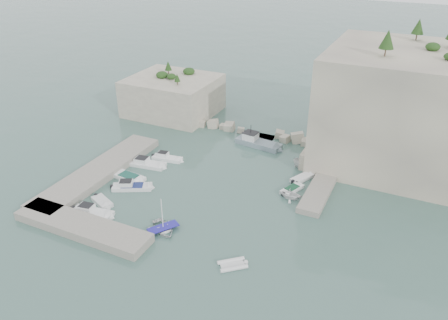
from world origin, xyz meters
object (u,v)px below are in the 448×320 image
at_px(motorboat_a, 167,160).
at_px(motorboat_e, 102,204).
at_px(tender_east_c, 302,179).
at_px(motorboat_d, 132,189).
at_px(tender_east_b, 292,191).
at_px(motorboat_c, 129,179).
at_px(motorboat_b, 147,166).
at_px(tender_east_a, 290,198).
at_px(rowboat, 163,231).
at_px(tender_east_d, 308,169).
at_px(work_boat, 258,146).
at_px(inflatable_dinghy, 232,266).
at_px(motorboat_f, 93,214).

height_order(motorboat_a, motorboat_e, motorboat_a).
xyz_separation_m(motorboat_a, tender_east_c, (20.83, 3.31, 0.00)).
distance_m(motorboat_d, motorboat_e, 4.94).
bearing_deg(tender_east_b, motorboat_e, 143.76).
distance_m(motorboat_c, tender_east_b, 23.42).
distance_m(motorboat_b, tender_east_a, 22.58).
distance_m(motorboat_b, tender_east_b, 22.32).
bearing_deg(motorboat_a, tender_east_c, 1.07).
height_order(motorboat_b, rowboat, motorboat_b).
bearing_deg(tender_east_a, tender_east_d, -1.97).
xyz_separation_m(tender_east_c, work_boat, (-9.82, 7.60, 0.00)).
distance_m(tender_east_b, work_boat, 14.70).
bearing_deg(motorboat_e, tender_east_a, 52.16).
bearing_deg(tender_east_b, motorboat_c, 128.47).
bearing_deg(tender_east_c, tender_east_b, -161.30).
bearing_deg(tender_east_a, motorboat_e, 115.49).
bearing_deg(inflatable_dinghy, motorboat_f, 136.26).
bearing_deg(work_boat, motorboat_d, -110.50).
height_order(motorboat_a, rowboat, motorboat_a).
bearing_deg(tender_east_c, motorboat_f, 158.05).
bearing_deg(tender_east_c, motorboat_c, 140.14).
distance_m(rowboat, tender_east_a, 17.69).
xyz_separation_m(rowboat, work_boat, (1.79, 26.54, 0.00)).
bearing_deg(tender_east_b, tender_east_c, 14.82).
xyz_separation_m(motorboat_c, tender_east_a, (22.78, 5.02, 0.00)).
bearing_deg(motorboat_b, motorboat_e, -94.85).
height_order(motorboat_a, motorboat_f, same).
bearing_deg(inflatable_dinghy, motorboat_e, 129.40).
distance_m(motorboat_a, motorboat_c, 7.56).
height_order(motorboat_e, tender_east_a, tender_east_a).
xyz_separation_m(motorboat_e, tender_east_d, (21.89, 20.85, 0.00)).
relative_size(motorboat_e, tender_east_a, 1.25).
distance_m(motorboat_b, tender_east_c, 23.44).
xyz_separation_m(motorboat_b, tender_east_c, (22.59, 6.25, 0.00)).
height_order(motorboat_e, tender_east_d, tender_east_d).
bearing_deg(motorboat_a, tender_east_a, -14.21).
xyz_separation_m(motorboat_a, tender_east_b, (20.41, -0.39, 0.00)).
bearing_deg(motorboat_c, motorboat_b, 93.89).
bearing_deg(motorboat_b, motorboat_d, -81.17).
xyz_separation_m(tender_east_d, work_boat, (-9.68, 4.20, 0.00)).
bearing_deg(rowboat, motorboat_f, 129.30).
height_order(motorboat_b, inflatable_dinghy, motorboat_b).
distance_m(motorboat_a, tender_east_a, 20.94).
relative_size(rowboat, tender_east_c, 0.94).
xyz_separation_m(motorboat_a, motorboat_d, (0.16, -9.40, 0.00)).
xyz_separation_m(motorboat_f, tender_east_c, (21.50, 19.97, 0.00)).
bearing_deg(motorboat_d, inflatable_dinghy, -50.79).
relative_size(motorboat_d, tender_east_d, 1.30).
bearing_deg(motorboat_b, work_boat, 39.65).
distance_m(tender_east_a, tender_east_d, 8.99).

